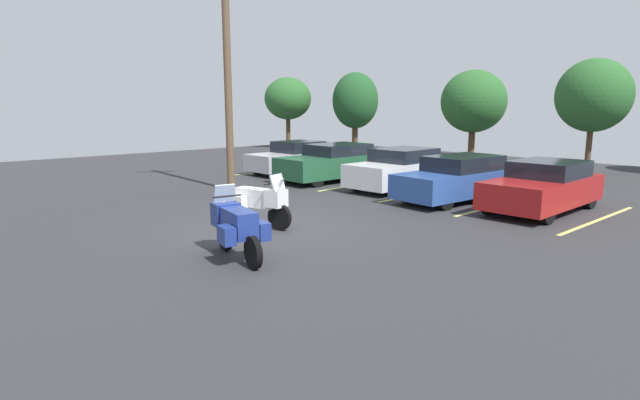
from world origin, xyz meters
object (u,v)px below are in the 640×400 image
at_px(motorcycle_touring, 259,202).
at_px(car_blue, 460,178).
at_px(car_white, 402,169).
at_px(utility_pole, 227,54).
at_px(motorcycle_second, 236,225).
at_px(car_silver, 295,158).
at_px(car_green, 334,162).
at_px(car_red, 543,187).

xyz_separation_m(motorcycle_touring, car_blue, (1.34, 7.08, 0.06)).
relative_size(car_white, utility_pole, 0.50).
relative_size(motorcycle_second, car_silver, 0.48).
distance_m(car_green, car_white, 3.25).
bearing_deg(car_blue, utility_pole, -146.71).
relative_size(motorcycle_second, car_red, 0.47).
xyz_separation_m(motorcycle_touring, car_white, (-1.43, 7.55, 0.07)).
xyz_separation_m(car_green, car_white, (3.22, 0.44, -0.02)).
height_order(car_white, car_red, car_white).
height_order(motorcycle_second, car_red, car_red).
bearing_deg(car_red, car_green, -178.54).
bearing_deg(car_green, car_silver, 173.37).
relative_size(motorcycle_second, car_white, 0.44).
distance_m(motorcycle_touring, car_silver, 10.64).
xyz_separation_m(motorcycle_touring, motorcycle_second, (1.93, -1.94, 0.03)).
height_order(motorcycle_second, utility_pole, utility_pole).
bearing_deg(motorcycle_second, car_white, 109.47).
bearing_deg(car_silver, motorcycle_second, -44.63).
height_order(motorcycle_touring, car_silver, car_silver).
relative_size(motorcycle_touring, utility_pole, 0.23).
bearing_deg(motorcycle_touring, car_green, 123.16).
height_order(car_red, utility_pole, utility_pole).
xyz_separation_m(car_red, utility_pole, (-9.42, -4.71, 4.12)).
height_order(motorcycle_second, car_silver, motorcycle_second).
bearing_deg(car_white, motorcycle_touring, -79.30).
relative_size(motorcycle_touring, car_blue, 0.43).
relative_size(car_silver, car_green, 0.91).
xyz_separation_m(car_white, car_red, (5.42, -0.22, -0.00)).
bearing_deg(car_blue, car_white, 170.22).
distance_m(motorcycle_second, car_silver, 13.37).
bearing_deg(car_red, motorcycle_second, -102.55).
bearing_deg(car_green, utility_pole, -99.88).
distance_m(car_blue, car_red, 2.66).
bearing_deg(car_blue, motorcycle_touring, -100.73).
relative_size(car_green, utility_pole, 0.52).
bearing_deg(car_red, utility_pole, -153.46).
bearing_deg(motorcycle_touring, car_silver, 135.50).
height_order(car_green, car_red, car_green).
height_order(motorcycle_second, car_blue, car_blue).
relative_size(car_white, car_blue, 0.96).
distance_m(car_white, car_red, 5.42).
height_order(car_green, car_white, car_white).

